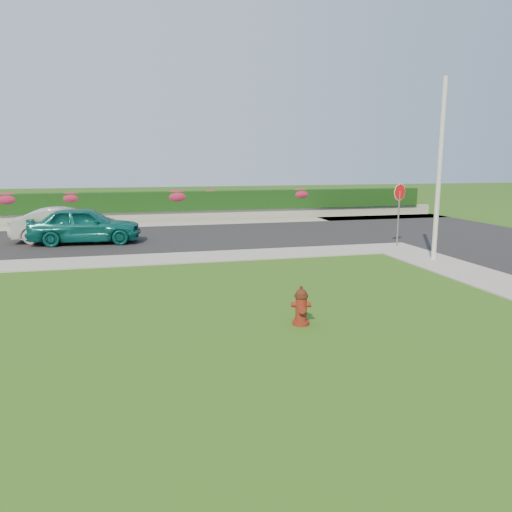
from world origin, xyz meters
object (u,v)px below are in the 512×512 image
object	(u,v)px
fire_hydrant	(301,307)
utility_pole	(439,171)
sedan_silver	(66,224)
sedan_teal	(85,225)
stop_sign	(399,200)

from	to	relation	value
fire_hydrant	utility_pole	size ratio (longest dim) A/B	0.14
sedan_silver	sedan_teal	bearing A→B (deg)	-132.49
fire_hydrant	stop_sign	world-z (taller)	stop_sign
sedan_silver	stop_sign	distance (m)	13.98
fire_hydrant	sedan_teal	distance (m)	13.26
fire_hydrant	utility_pole	world-z (taller)	utility_pole
fire_hydrant	utility_pole	xyz separation A→B (m)	(6.83, 5.45, 2.69)
sedan_teal	utility_pole	size ratio (longest dim) A/B	0.73
fire_hydrant	sedan_silver	bearing A→B (deg)	128.78
sedan_silver	stop_sign	xyz separation A→B (m)	(13.14, -4.64, 1.14)
sedan_silver	utility_pole	size ratio (longest dim) A/B	0.71
stop_sign	fire_hydrant	bearing A→B (deg)	-129.09
sedan_teal	stop_sign	bearing A→B (deg)	-103.44
utility_pole	sedan_teal	bearing A→B (deg)	150.88
utility_pole	stop_sign	size ratio (longest dim) A/B	2.42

